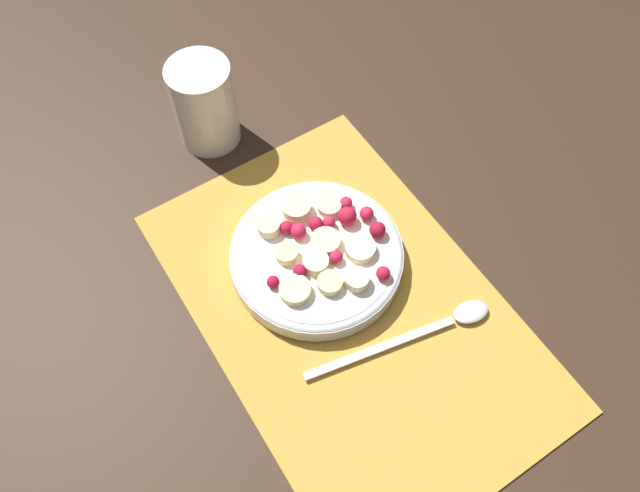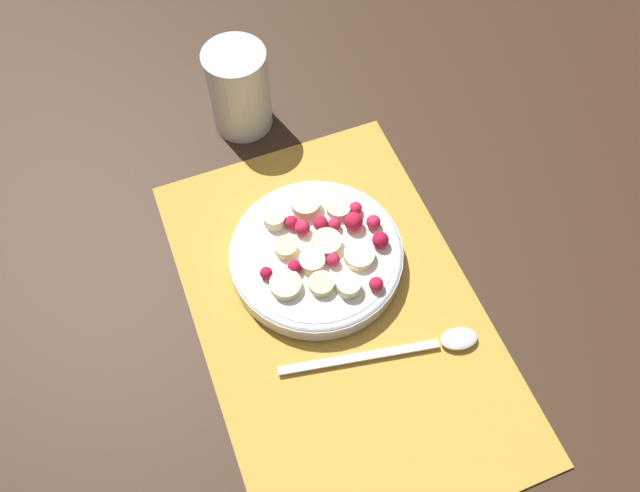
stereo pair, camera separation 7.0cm
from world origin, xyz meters
name	(u,v)px [view 2 (the right image)]	position (x,y,z in m)	size (l,w,h in m)	color
ground_plane	(338,312)	(0.00, 0.00, 0.00)	(3.00, 3.00, 0.00)	#382619
placemat	(338,311)	(0.00, 0.00, 0.00)	(0.48, 0.31, 0.01)	gold
fruit_bowl	(320,253)	(-0.07, 0.01, 0.02)	(0.20, 0.20, 0.05)	silver
spoon	(419,346)	(0.07, 0.06, 0.01)	(0.06, 0.21, 0.01)	silver
drinking_glass	(239,90)	(-0.31, -0.01, 0.06)	(0.08, 0.08, 0.12)	white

